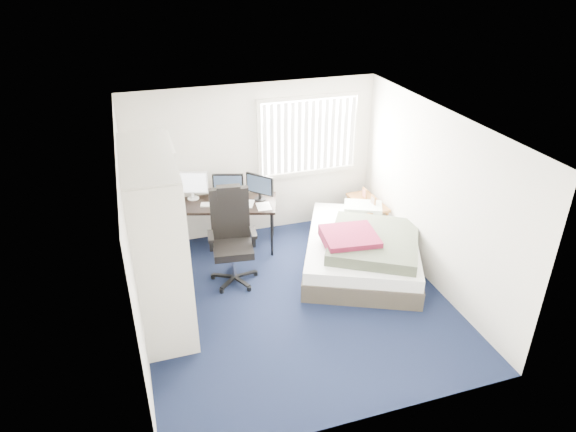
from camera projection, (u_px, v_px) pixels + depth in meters
The scene contains 10 objects.
ground at pixel (295, 300), 7.03m from camera, with size 4.20×4.20×0.00m, color black.
room_shell at pixel (296, 202), 6.33m from camera, with size 4.20×4.20×4.20m.
window_assembly at pixel (309, 136), 8.25m from camera, with size 1.72×0.09×1.32m.
closet at pixel (158, 223), 6.18m from camera, with size 0.64×1.84×2.22m.
desk at pixel (225, 200), 7.98m from camera, with size 1.73×1.16×1.24m.
office_chair at pixel (232, 246), 7.28m from camera, with size 0.73×0.73×1.40m.
footstool at pixel (230, 232), 8.37m from camera, with size 0.33×0.30×0.23m.
nightstand at pixel (367, 205), 8.51m from camera, with size 0.44×0.83×0.75m.
bed at pixel (363, 248), 7.68m from camera, with size 2.39×2.66×0.71m.
pine_box at pixel (169, 297), 6.88m from camera, with size 0.36×0.27×0.27m, color #A58A52.
Camera 1 is at (-1.82, -5.38, 4.31)m, focal length 32.00 mm.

